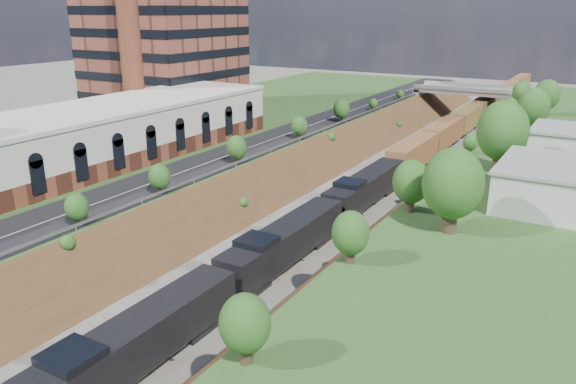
% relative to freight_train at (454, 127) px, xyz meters
% --- Properties ---
extents(platform_left, '(44.00, 180.00, 5.00)m').
position_rel_freight_train_xyz_m(platform_left, '(-35.60, -38.02, -0.18)').
color(platform_left, '#335D26').
rests_on(platform_left, ground).
extents(embankment_left, '(10.00, 180.00, 10.00)m').
position_rel_freight_train_xyz_m(embankment_left, '(-13.60, -38.02, -2.68)').
color(embankment_left, brown).
rests_on(embankment_left, ground).
extents(embankment_right, '(10.00, 180.00, 10.00)m').
position_rel_freight_train_xyz_m(embankment_right, '(8.40, -38.02, -2.68)').
color(embankment_right, brown).
rests_on(embankment_right, ground).
extents(rail_left_track, '(1.58, 180.00, 0.18)m').
position_rel_freight_train_xyz_m(rail_left_track, '(-5.20, -38.02, -2.59)').
color(rail_left_track, gray).
rests_on(rail_left_track, ground).
extents(rail_right_track, '(1.58, 180.00, 0.18)m').
position_rel_freight_train_xyz_m(rail_right_track, '(0.00, -38.02, -2.59)').
color(rail_right_track, gray).
rests_on(rail_right_track, ground).
extents(road, '(8.00, 180.00, 0.10)m').
position_rel_freight_train_xyz_m(road, '(-18.10, -38.02, 2.37)').
color(road, black).
rests_on(road, platform_left).
extents(guardrail, '(0.10, 171.00, 0.70)m').
position_rel_freight_train_xyz_m(guardrail, '(-14.00, -38.22, 2.87)').
color(guardrail, '#99999E').
rests_on(guardrail, platform_left).
extents(commercial_building, '(14.30, 62.30, 7.00)m').
position_rel_freight_train_xyz_m(commercial_building, '(-30.60, -60.02, 5.83)').
color(commercial_building, brown).
rests_on(commercial_building, platform_left).
extents(overpass, '(24.50, 8.30, 7.40)m').
position_rel_freight_train_xyz_m(overpass, '(-2.60, 23.98, 2.24)').
color(overpass, gray).
rests_on(overpass, ground).
extents(white_building_near, '(9.00, 12.00, 4.00)m').
position_rel_freight_train_xyz_m(white_building_near, '(20.90, -46.02, 4.32)').
color(white_building_near, silver).
rests_on(white_building_near, platform_right).
extents(white_building_far, '(8.00, 10.00, 3.60)m').
position_rel_freight_train_xyz_m(white_building_far, '(20.40, -24.02, 4.12)').
color(white_building_far, silver).
rests_on(white_building_far, platform_right).
extents(tree_right_large, '(5.25, 5.25, 7.61)m').
position_rel_freight_train_xyz_m(tree_right_large, '(14.40, -58.02, 6.71)').
color(tree_right_large, '#473323').
rests_on(tree_right_large, platform_right).
extents(tree_left_crest, '(2.45, 2.45, 3.55)m').
position_rel_freight_train_xyz_m(tree_left_crest, '(-14.40, -78.02, 4.36)').
color(tree_left_crest, '#473323').
rests_on(tree_left_crest, platform_left).
extents(freight_train, '(3.14, 176.34, 4.67)m').
position_rel_freight_train_xyz_m(freight_train, '(0.00, 0.00, 0.00)').
color(freight_train, black).
rests_on(freight_train, ground).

